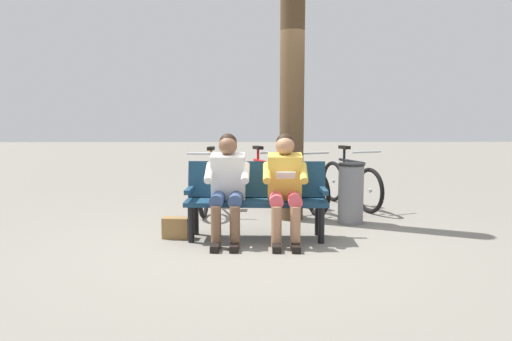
% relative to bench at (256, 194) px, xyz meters
% --- Properties ---
extents(ground_plane, '(40.00, 40.00, 0.00)m').
position_rel_bench_xyz_m(ground_plane, '(-0.08, 0.21, -0.51)').
color(ground_plane, slate).
extents(bench, '(1.61, 0.53, 0.87)m').
position_rel_bench_xyz_m(bench, '(0.00, 0.00, 0.00)').
color(bench, navy).
rests_on(bench, ground).
extents(person_reading, '(0.50, 0.77, 1.20)m').
position_rel_bench_xyz_m(person_reading, '(-0.32, 0.17, 0.16)').
color(person_reading, gold).
rests_on(person_reading, ground).
extents(person_companion, '(0.50, 0.77, 1.20)m').
position_rel_bench_xyz_m(person_companion, '(0.32, 0.15, 0.16)').
color(person_companion, white).
rests_on(person_companion, ground).
extents(handbag, '(0.32, 0.18, 0.24)m').
position_rel_bench_xyz_m(handbag, '(0.92, 0.05, -0.39)').
color(handbag, olive).
rests_on(handbag, ground).
extents(tree_trunk, '(0.32, 0.32, 3.95)m').
position_rel_bench_xyz_m(tree_trunk, '(-0.48, -0.93, 1.47)').
color(tree_trunk, '#4C3823').
rests_on(tree_trunk, ground).
extents(litter_bin, '(0.34, 0.34, 0.79)m').
position_rel_bench_xyz_m(litter_bin, '(-1.24, -0.68, -0.11)').
color(litter_bin, slate).
rests_on(litter_bin, ground).
extents(bicycle_green, '(0.70, 1.59, 0.94)m').
position_rel_bench_xyz_m(bicycle_green, '(-1.47, -1.77, -0.15)').
color(bicycle_green, black).
rests_on(bicycle_green, ground).
extents(bicycle_blue, '(0.72, 1.58, 0.94)m').
position_rel_bench_xyz_m(bicycle_blue, '(-0.67, -1.57, -0.15)').
color(bicycle_blue, black).
rests_on(bicycle_blue, ground).
extents(bicycle_purple, '(0.75, 1.57, 0.94)m').
position_rel_bench_xyz_m(bicycle_purple, '(-0.12, -1.71, -0.15)').
color(bicycle_purple, black).
rests_on(bicycle_purple, ground).
extents(bicycle_orange, '(0.48, 1.68, 0.94)m').
position_rel_bench_xyz_m(bicycle_orange, '(0.68, -1.52, -0.15)').
color(bicycle_orange, black).
rests_on(bicycle_orange, ground).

